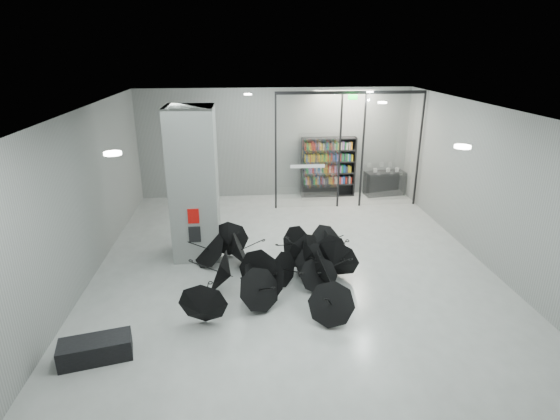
{
  "coord_description": "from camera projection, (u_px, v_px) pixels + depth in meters",
  "views": [
    {
      "loc": [
        -1.22,
        -9.14,
        5.34
      ],
      "look_at": [
        -0.3,
        1.5,
        1.4
      ],
      "focal_mm": 28.35,
      "sensor_mm": 36.0,
      "label": 1
    }
  ],
  "objects": [
    {
      "name": "column",
      "position": [
        194.0,
        184.0,
        11.46
      ],
      "size": [
        1.2,
        1.2,
        4.0
      ],
      "primitive_type": "cube",
      "color": "slate",
      "rests_on": "ground"
    },
    {
      "name": "umbrella_cluster",
      "position": [
        284.0,
        269.0,
        10.65
      ],
      "size": [
        4.47,
        4.37,
        1.28
      ],
      "color": "black",
      "rests_on": "ground"
    },
    {
      "name": "fire_cabinet",
      "position": [
        193.0,
        216.0,
        11.11
      ],
      "size": [
        0.28,
        0.04,
        0.38
      ],
      "primitive_type": "cube",
      "color": "#A50A07",
      "rests_on": "column"
    },
    {
      "name": "exit_sign",
      "position": [
        353.0,
        97.0,
        14.31
      ],
      "size": [
        0.3,
        0.06,
        0.15
      ],
      "primitive_type": "cube",
      "color": "#0CE533",
      "rests_on": "room"
    },
    {
      "name": "bench",
      "position": [
        96.0,
        349.0,
        7.99
      ],
      "size": [
        1.34,
        0.81,
        0.4
      ],
      "primitive_type": "cube",
      "rotation": [
        0.0,
        0.0,
        0.23
      ],
      "color": "black",
      "rests_on": "ground"
    },
    {
      "name": "bookshelf",
      "position": [
        328.0,
        167.0,
        16.57
      ],
      "size": [
        2.03,
        0.41,
        2.23
      ],
      "primitive_type": null,
      "rotation": [
        0.0,
        0.0,
        -0.0
      ],
      "color": "black",
      "rests_on": "ground"
    },
    {
      "name": "shop_counter",
      "position": [
        384.0,
        183.0,
        16.9
      ],
      "size": [
        1.57,
        0.8,
        0.9
      ],
      "primitive_type": "cube",
      "rotation": [
        0.0,
        0.0,
        0.14
      ],
      "color": "black",
      "rests_on": "ground"
    },
    {
      "name": "glass_partition",
      "position": [
        348.0,
        146.0,
        15.07
      ],
      "size": [
        5.06,
        0.08,
        4.0
      ],
      "color": "silver",
      "rests_on": "ground"
    },
    {
      "name": "info_panel",
      "position": [
        195.0,
        234.0,
        11.28
      ],
      "size": [
        0.3,
        0.03,
        0.42
      ],
      "primitive_type": "cube",
      "color": "black",
      "rests_on": "column"
    },
    {
      "name": "room",
      "position": [
        300.0,
        171.0,
        9.5
      ],
      "size": [
        14.0,
        14.02,
        4.01
      ],
      "color": "gray",
      "rests_on": "ground"
    }
  ]
}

